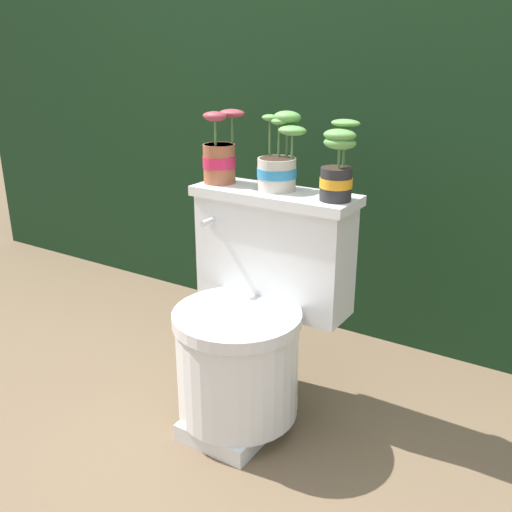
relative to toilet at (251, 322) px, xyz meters
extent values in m
plane|color=brown|center=(0.01, -0.12, -0.32)|extent=(12.00, 12.00, 0.00)
cube|color=black|center=(0.01, 1.16, 0.41)|extent=(4.35, 0.95, 1.47)
cube|color=silver|center=(0.00, -0.08, -0.30)|extent=(0.24, 0.33, 0.06)
cylinder|color=silver|center=(0.00, -0.08, -0.12)|extent=(0.36, 0.36, 0.30)
cylinder|color=silver|center=(0.00, -0.08, 0.05)|extent=(0.38, 0.38, 0.04)
cube|color=silver|center=(0.00, 0.13, 0.18)|extent=(0.49, 0.16, 0.34)
cube|color=silver|center=(0.00, 0.13, 0.37)|extent=(0.51, 0.18, 0.03)
cylinder|color=silver|center=(-0.17, 0.02, 0.28)|extent=(0.02, 0.05, 0.02)
cylinder|color=#9E5638|center=(-0.20, 0.13, 0.44)|extent=(0.10, 0.10, 0.12)
cylinder|color=#D1234C|center=(-0.20, 0.13, 0.45)|extent=(0.10, 0.10, 0.04)
cylinder|color=#332319|center=(-0.20, 0.13, 0.49)|extent=(0.09, 0.09, 0.01)
cylinder|color=#4C753D|center=(-0.20, 0.11, 0.54)|extent=(0.01, 0.01, 0.08)
ellipsoid|color=#93333D|center=(-0.20, 0.11, 0.59)|extent=(0.08, 0.06, 0.03)
cylinder|color=#4C753D|center=(-0.20, 0.10, 0.54)|extent=(0.01, 0.01, 0.08)
ellipsoid|color=#93333D|center=(-0.20, 0.10, 0.59)|extent=(0.08, 0.05, 0.03)
cylinder|color=#4C753D|center=(-0.17, 0.16, 0.54)|extent=(0.01, 0.01, 0.08)
ellipsoid|color=#93333D|center=(-0.17, 0.16, 0.59)|extent=(0.09, 0.06, 0.02)
cylinder|color=beige|center=(0.00, 0.14, 0.43)|extent=(0.11, 0.11, 0.10)
cylinder|color=#2D84BC|center=(0.00, 0.14, 0.43)|extent=(0.12, 0.12, 0.03)
cylinder|color=#332319|center=(0.00, 0.14, 0.47)|extent=(0.11, 0.11, 0.01)
cylinder|color=#4C753D|center=(-0.01, 0.16, 0.52)|extent=(0.01, 0.01, 0.10)
ellipsoid|color=#569342|center=(-0.01, 0.16, 0.58)|extent=(0.05, 0.04, 0.02)
cylinder|color=#4C753D|center=(-0.04, 0.17, 0.53)|extent=(0.01, 0.01, 0.11)
ellipsoid|color=#569342|center=(-0.04, 0.17, 0.59)|extent=(0.05, 0.04, 0.02)
cylinder|color=#4C753D|center=(0.04, 0.15, 0.51)|extent=(0.01, 0.01, 0.07)
ellipsoid|color=#569342|center=(0.04, 0.15, 0.56)|extent=(0.09, 0.06, 0.03)
cylinder|color=#4C753D|center=(0.02, 0.18, 0.53)|extent=(0.01, 0.01, 0.10)
ellipsoid|color=#569342|center=(0.02, 0.18, 0.59)|extent=(0.09, 0.06, 0.04)
cylinder|color=#262628|center=(0.20, 0.12, 0.43)|extent=(0.09, 0.09, 0.09)
cylinder|color=orange|center=(0.20, 0.12, 0.43)|extent=(0.09, 0.09, 0.03)
cylinder|color=#332319|center=(0.20, 0.12, 0.47)|extent=(0.08, 0.08, 0.01)
cylinder|color=#4C753D|center=(0.21, 0.15, 0.53)|extent=(0.01, 0.01, 0.11)
ellipsoid|color=#569342|center=(0.21, 0.15, 0.59)|extent=(0.08, 0.06, 0.02)
cylinder|color=#4C753D|center=(0.21, 0.11, 0.50)|extent=(0.01, 0.01, 0.06)
ellipsoid|color=#569342|center=(0.21, 0.11, 0.54)|extent=(0.09, 0.06, 0.04)
cylinder|color=#4C753D|center=(0.21, 0.11, 0.51)|extent=(0.01, 0.01, 0.08)
ellipsoid|color=#569342|center=(0.21, 0.11, 0.56)|extent=(0.09, 0.06, 0.03)
camera|label=1|loc=(0.84, -1.31, 0.78)|focal=40.00mm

